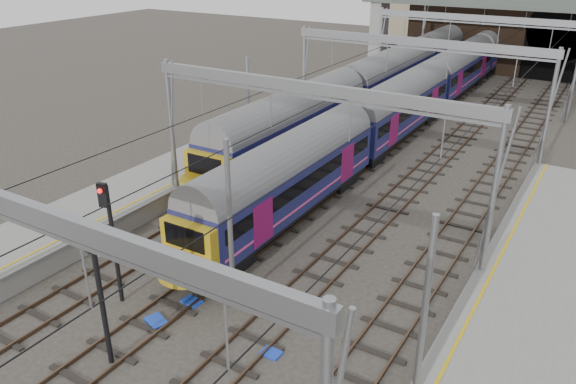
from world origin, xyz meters
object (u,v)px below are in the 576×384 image
Objects in this scene: train_second at (389,77)px; signal_near_centre at (96,279)px; relay_cabinet at (100,241)px; signal_near_left at (111,230)px; train_main at (432,86)px.

signal_near_centre is at bearing -83.10° from train_second.
signal_near_left is at bearing -8.90° from relay_cabinet.
train_main is 51.08× the size of relay_cabinet.
signal_near_left is (1.95, -33.37, 0.72)m from train_second.
signal_near_centre is at bearing -89.39° from train_main.
signal_near_left is at bearing -86.65° from train_second.
train_second is at bearing 78.05° from signal_near_left.
signal_near_left is 3.72m from signal_near_centre.
relay_cabinet is (-3.68, 2.29, -2.68)m from signal_near_left.
signal_near_left reaches higher than train_main.
signal_near_left is (-2.05, -32.87, 0.87)m from train_main.
train_second is at bearing 109.80° from relay_cabinet.
train_second is 33.43m from signal_near_left.
train_main is at bearing 102.38° from relay_cabinet.
signal_near_left is at bearing 144.08° from signal_near_centre.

